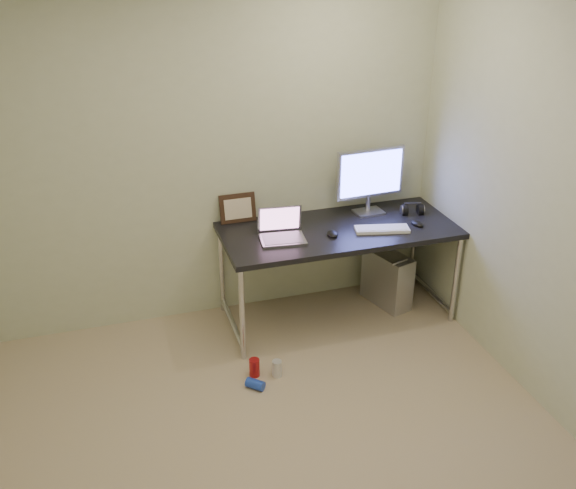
{
  "coord_description": "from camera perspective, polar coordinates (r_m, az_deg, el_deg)",
  "views": [
    {
      "loc": [
        -0.74,
        -2.61,
        2.7
      ],
      "look_at": [
        0.39,
        1.02,
        0.85
      ],
      "focal_mm": 40.0,
      "sensor_mm": 36.0,
      "label": 1
    }
  ],
  "objects": [
    {
      "name": "laptop",
      "position": [
        4.53,
        -0.58,
        1.19
      ],
      "size": [
        0.34,
        0.29,
        0.22
      ],
      "rotation": [
        0.0,
        0.0,
        -0.11
      ],
      "color": "#A3A3AA",
      "rests_on": "desk"
    },
    {
      "name": "can_red",
      "position": [
        4.4,
        -3.0,
        -10.87
      ],
      "size": [
        0.09,
        0.09,
        0.13
      ],
      "primitive_type": "cylinder",
      "rotation": [
        0.0,
        0.0,
        -0.37
      ],
      "color": "#AC1517",
      "rests_on": "ground"
    },
    {
      "name": "keyboard",
      "position": [
        4.71,
        8.35,
        1.36
      ],
      "size": [
        0.41,
        0.21,
        0.02
      ],
      "primitive_type": "cube",
      "rotation": [
        0.0,
        0.0,
        -0.22
      ],
      "color": "white",
      "rests_on": "desk"
    },
    {
      "name": "cable_a",
      "position": [
        5.29,
        7.19,
        -0.04
      ],
      "size": [
        0.01,
        0.16,
        0.69
      ],
      "primitive_type": "cylinder",
      "rotation": [
        0.21,
        0.0,
        0.0
      ],
      "color": "black",
      "rests_on": "ground"
    },
    {
      "name": "mouse_right",
      "position": [
        4.84,
        11.44,
        1.91
      ],
      "size": [
        0.1,
        0.13,
        0.04
      ],
      "primitive_type": "ellipsoid",
      "rotation": [
        0.0,
        0.0,
        0.28
      ],
      "color": "black",
      "rests_on": "desk"
    },
    {
      "name": "tower_computer",
      "position": [
        5.17,
        8.8,
        -3.0
      ],
      "size": [
        0.3,
        0.46,
        0.47
      ],
      "rotation": [
        0.0,
        0.0,
        0.29
      ],
      "color": "silver",
      "rests_on": "ground"
    },
    {
      "name": "mouse_left",
      "position": [
        4.59,
        3.98,
        1.04
      ],
      "size": [
        0.09,
        0.13,
        0.04
      ],
      "primitive_type": "ellipsoid",
      "rotation": [
        0.0,
        0.0,
        -0.14
      ],
      "color": "black",
      "rests_on": "desk"
    },
    {
      "name": "picture_frame",
      "position": [
        4.79,
        -4.5,
        3.24
      ],
      "size": [
        0.27,
        0.08,
        0.22
      ],
      "primitive_type": "cube",
      "rotation": [
        -0.21,
        0.0,
        0.02
      ],
      "color": "black",
      "rests_on": "desk"
    },
    {
      "name": "headphones",
      "position": [
        5.03,
        10.99,
        3.04
      ],
      "size": [
        0.19,
        0.11,
        0.11
      ],
      "rotation": [
        0.0,
        0.0,
        -0.25
      ],
      "color": "black",
      "rests_on": "desk"
    },
    {
      "name": "wall_back",
      "position": [
        4.65,
        -7.29,
        7.58
      ],
      "size": [
        3.5,
        0.02,
        2.5
      ],
      "primitive_type": "cube",
      "color": "beige",
      "rests_on": "ground"
    },
    {
      "name": "webcam",
      "position": [
        4.77,
        -0.79,
        2.97
      ],
      "size": [
        0.05,
        0.04,
        0.12
      ],
      "rotation": [
        0.0,
        0.0,
        -0.22
      ],
      "color": "silver",
      "rests_on": "desk"
    },
    {
      "name": "can_blue",
      "position": [
        4.31,
        -2.93,
        -12.29
      ],
      "size": [
        0.13,
        0.13,
        0.07
      ],
      "primitive_type": "cylinder",
      "rotation": [
        1.57,
        0.0,
        0.82
      ],
      "color": "blue",
      "rests_on": "ground"
    },
    {
      "name": "monitor",
      "position": [
        4.9,
        7.33,
        6.07
      ],
      "size": [
        0.55,
        0.17,
        0.51
      ],
      "rotation": [
        0.0,
        0.0,
        0.07
      ],
      "color": "#A3A3AA",
      "rests_on": "desk"
    },
    {
      "name": "can_white",
      "position": [
        4.4,
        -0.99,
        -10.96
      ],
      "size": [
        0.07,
        0.07,
        0.12
      ],
      "primitive_type": "cylinder",
      "rotation": [
        0.0,
        0.0,
        0.09
      ],
      "color": "silver",
      "rests_on": "ground"
    },
    {
      "name": "desk",
      "position": [
        4.75,
        4.51,
        0.68
      ],
      "size": [
        1.73,
        0.76,
        0.75
      ],
      "color": "black",
      "rests_on": "ground"
    },
    {
      "name": "cable_b",
      "position": [
        5.32,
        8.15,
        -0.19
      ],
      "size": [
        0.02,
        0.11,
        0.71
      ],
      "primitive_type": "cylinder",
      "rotation": [
        0.14,
        0.0,
        0.09
      ],
      "color": "black",
      "rests_on": "ground"
    },
    {
      "name": "floor",
      "position": [
        3.83,
        -1.04,
        -18.94
      ],
      "size": [
        3.5,
        3.5,
        0.0
      ],
      "primitive_type": "plane",
      "color": "tan",
      "rests_on": "ground"
    }
  ]
}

